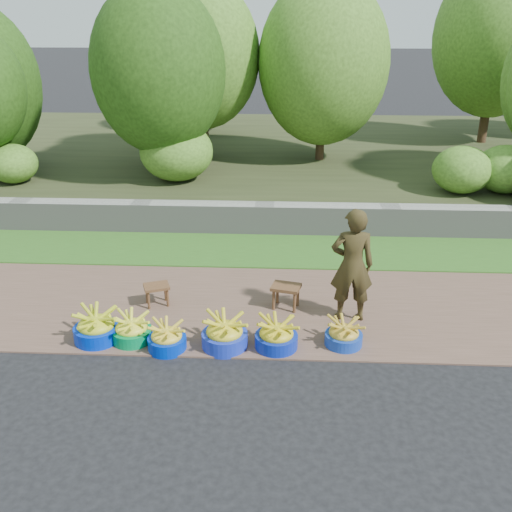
{
  "coord_description": "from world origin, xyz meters",
  "views": [
    {
      "loc": [
        0.33,
        -5.58,
        3.72
      ],
      "look_at": [
        -0.02,
        1.3,
        0.75
      ],
      "focal_mm": 40.0,
      "sensor_mm": 36.0,
      "label": 1
    }
  ],
  "objects_px": {
    "basin_d": "(225,334)",
    "stool_left": "(157,289)",
    "basin_c": "(167,338)",
    "basin_b": "(132,330)",
    "vendor_woman": "(352,265)",
    "basin_e": "(276,336)",
    "basin_a": "(96,328)",
    "stool_right": "(286,290)",
    "basin_f": "(344,335)"
  },
  "relations": [
    {
      "from": "basin_a",
      "to": "basin_c",
      "type": "bearing_deg",
      "value": -9.4
    },
    {
      "from": "basin_b",
      "to": "stool_right",
      "type": "xyz_separation_m",
      "value": [
        1.87,
        0.92,
        0.12
      ]
    },
    {
      "from": "basin_f",
      "to": "vendor_woman",
      "type": "bearing_deg",
      "value": 79.03
    },
    {
      "from": "basin_d",
      "to": "basin_f",
      "type": "relative_size",
      "value": 1.21
    },
    {
      "from": "basin_e",
      "to": "stool_right",
      "type": "distance_m",
      "value": 1.0
    },
    {
      "from": "stool_left",
      "to": "stool_right",
      "type": "xyz_separation_m",
      "value": [
        1.75,
        -0.0,
        0.03
      ]
    },
    {
      "from": "basin_c",
      "to": "basin_f",
      "type": "height_order",
      "value": "basin_c"
    },
    {
      "from": "basin_e",
      "to": "basin_f",
      "type": "xyz_separation_m",
      "value": [
        0.81,
        0.1,
        -0.02
      ]
    },
    {
      "from": "basin_a",
      "to": "basin_d",
      "type": "relative_size",
      "value": 1.01
    },
    {
      "from": "basin_a",
      "to": "stool_left",
      "type": "height_order",
      "value": "basin_a"
    },
    {
      "from": "basin_e",
      "to": "stool_right",
      "type": "xyz_separation_m",
      "value": [
        0.11,
        0.98,
        0.11
      ]
    },
    {
      "from": "basin_a",
      "to": "basin_f",
      "type": "distance_m",
      "value": 2.99
    },
    {
      "from": "basin_c",
      "to": "vendor_woman",
      "type": "relative_size",
      "value": 0.31
    },
    {
      "from": "basin_e",
      "to": "stool_right",
      "type": "relative_size",
      "value": 1.18
    },
    {
      "from": "basin_d",
      "to": "stool_left",
      "type": "height_order",
      "value": "basin_d"
    },
    {
      "from": "basin_f",
      "to": "stool_left",
      "type": "bearing_deg",
      "value": 160.05
    },
    {
      "from": "basin_a",
      "to": "basin_d",
      "type": "xyz_separation_m",
      "value": [
        1.57,
        -0.06,
        -0.0
      ]
    },
    {
      "from": "basin_f",
      "to": "stool_right",
      "type": "relative_size",
      "value": 1.05
    },
    {
      "from": "basin_c",
      "to": "stool_right",
      "type": "xyz_separation_m",
      "value": [
        1.41,
        1.07,
        0.13
      ]
    },
    {
      "from": "basin_b",
      "to": "basin_c",
      "type": "relative_size",
      "value": 1.06
    },
    {
      "from": "basin_a",
      "to": "basin_d",
      "type": "height_order",
      "value": "basin_a"
    },
    {
      "from": "basin_c",
      "to": "stool_left",
      "type": "xyz_separation_m",
      "value": [
        -0.34,
        1.07,
        0.1
      ]
    },
    {
      "from": "basin_c",
      "to": "stool_left",
      "type": "bearing_deg",
      "value": 107.64
    },
    {
      "from": "basin_c",
      "to": "basin_f",
      "type": "relative_size",
      "value": 1.02
    },
    {
      "from": "basin_a",
      "to": "basin_e",
      "type": "bearing_deg",
      "value": -1.53
    },
    {
      "from": "stool_left",
      "to": "vendor_woman",
      "type": "xyz_separation_m",
      "value": [
        2.57,
        -0.23,
        0.52
      ]
    },
    {
      "from": "basin_d",
      "to": "vendor_woman",
      "type": "xyz_separation_m",
      "value": [
        1.55,
        0.76,
        0.59
      ]
    },
    {
      "from": "basin_d",
      "to": "stool_right",
      "type": "xyz_separation_m",
      "value": [
        0.73,
        0.99,
        0.1
      ]
    },
    {
      "from": "basin_c",
      "to": "basin_f",
      "type": "bearing_deg",
      "value": 5.06
    },
    {
      "from": "basin_a",
      "to": "stool_left",
      "type": "relative_size",
      "value": 1.38
    },
    {
      "from": "basin_a",
      "to": "basin_c",
      "type": "relative_size",
      "value": 1.2
    },
    {
      "from": "stool_right",
      "to": "vendor_woman",
      "type": "relative_size",
      "value": 0.29
    },
    {
      "from": "basin_c",
      "to": "basin_d",
      "type": "bearing_deg",
      "value": 6.89
    },
    {
      "from": "basin_a",
      "to": "basin_c",
      "type": "height_order",
      "value": "basin_a"
    },
    {
      "from": "basin_a",
      "to": "vendor_woman",
      "type": "distance_m",
      "value": 3.25
    },
    {
      "from": "basin_e",
      "to": "basin_f",
      "type": "bearing_deg",
      "value": 6.9
    },
    {
      "from": "basin_a",
      "to": "stool_right",
      "type": "xyz_separation_m",
      "value": [
        2.3,
        0.93,
        0.1
      ]
    },
    {
      "from": "basin_e",
      "to": "vendor_woman",
      "type": "distance_m",
      "value": 1.34
    },
    {
      "from": "stool_left",
      "to": "basin_e",
      "type": "bearing_deg",
      "value": -31.01
    },
    {
      "from": "stool_left",
      "to": "vendor_woman",
      "type": "bearing_deg",
      "value": -5.18
    },
    {
      "from": "basin_c",
      "to": "stool_left",
      "type": "relative_size",
      "value": 1.15
    },
    {
      "from": "basin_a",
      "to": "vendor_woman",
      "type": "bearing_deg",
      "value": 12.54
    },
    {
      "from": "stool_right",
      "to": "basin_f",
      "type": "bearing_deg",
      "value": -51.89
    },
    {
      "from": "stool_right",
      "to": "stool_left",
      "type": "bearing_deg",
      "value": 179.99
    },
    {
      "from": "basin_c",
      "to": "stool_left",
      "type": "height_order",
      "value": "basin_c"
    },
    {
      "from": "basin_d",
      "to": "basin_a",
      "type": "bearing_deg",
      "value": 177.63
    },
    {
      "from": "basin_b",
      "to": "basin_e",
      "type": "distance_m",
      "value": 1.76
    },
    {
      "from": "basin_f",
      "to": "stool_right",
      "type": "distance_m",
      "value": 1.14
    },
    {
      "from": "basin_b",
      "to": "basin_d",
      "type": "relative_size",
      "value": 0.89
    },
    {
      "from": "basin_b",
      "to": "basin_f",
      "type": "xyz_separation_m",
      "value": [
        2.56,
        0.04,
        -0.01
      ]
    }
  ]
}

